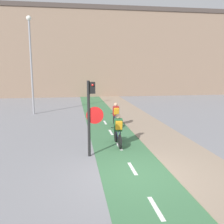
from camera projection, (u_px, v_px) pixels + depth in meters
The scene contains 8 objects.
ground_plane at pixel (136, 175), 8.08m from camera, with size 120.00×120.00×0.00m, color gray.
bike_lane at pixel (136, 175), 8.08m from camera, with size 2.32×60.00×0.02m.
sidewalk_strip at pixel (204, 170), 8.43m from camera, with size 2.40×60.00×0.05m.
building_row_background at pixel (88, 53), 31.89m from camera, with size 60.00×5.20×10.71m.
traffic_light_pole at pixel (91, 110), 9.55m from camera, with size 0.67×0.26×2.96m.
street_lamp_far at pixel (31, 56), 18.22m from camera, with size 0.36×0.36×7.14m.
cyclist_near at pixel (118, 130), 11.05m from camera, with size 0.46×1.68×1.45m.
cyclist_far at pixel (116, 115), 14.76m from camera, with size 0.46×1.63×1.43m.
Camera 1 is at (-1.93, -7.40, 3.41)m, focal length 40.00 mm.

